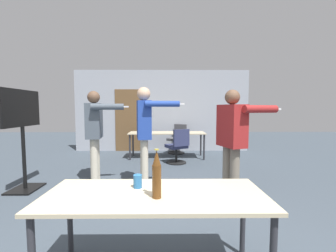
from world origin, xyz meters
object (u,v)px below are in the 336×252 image
(person_center_tall, at_px, (232,134))
(drink_cup, at_px, (138,181))
(person_right_polo, at_px, (95,127))
(tv_screen, at_px, (22,129))
(office_chair_far_right, at_px, (178,148))
(office_chair_near_pushed, at_px, (178,140))
(person_near_casual, at_px, (145,126))
(beer_bottle, at_px, (157,175))

(person_center_tall, relative_size, drink_cup, 15.02)
(person_right_polo, bearing_deg, tv_screen, -73.91)
(office_chair_far_right, height_order, office_chair_near_pushed, office_chair_near_pushed)
(tv_screen, height_order, drink_cup, tv_screen)
(tv_screen, bearing_deg, person_near_casual, -84.16)
(person_near_casual, bearing_deg, tv_screen, -94.32)
(office_chair_near_pushed, bearing_deg, office_chair_far_right, 120.00)
(tv_screen, distance_m, person_near_casual, 2.09)
(beer_bottle, bearing_deg, office_chair_near_pushed, 85.34)
(person_near_casual, height_order, drink_cup, person_near_casual)
(office_chair_far_right, bearing_deg, office_chair_near_pushed, 60.44)
(person_right_polo, relative_size, drink_cup, 15.43)
(office_chair_near_pushed, bearing_deg, person_near_casual, 108.80)
(person_near_casual, relative_size, office_chair_far_right, 2.00)
(tv_screen, relative_size, person_near_casual, 0.97)
(person_right_polo, distance_m, person_near_casual, 1.02)
(person_near_casual, xyz_separation_m, office_chair_near_pushed, (0.76, 3.03, -0.68))
(person_center_tall, distance_m, person_right_polo, 2.56)
(tv_screen, height_order, beer_bottle, tv_screen)
(drink_cup, bearing_deg, person_right_polo, 114.73)
(drink_cup, bearing_deg, person_near_casual, 93.70)
(person_right_polo, height_order, person_near_casual, person_near_casual)
(office_chair_near_pushed, xyz_separation_m, drink_cup, (-0.62, -5.21, 0.37))
(tv_screen, distance_m, office_chair_far_right, 3.39)
(person_center_tall, xyz_separation_m, beer_bottle, (-1.10, -1.79, -0.11))
(person_center_tall, bearing_deg, drink_cup, -58.00)
(person_center_tall, height_order, beer_bottle, person_center_tall)
(tv_screen, height_order, person_center_tall, tv_screen)
(office_chair_near_pushed, height_order, beer_bottle, beer_bottle)
(tv_screen, xyz_separation_m, office_chair_near_pushed, (2.84, 3.24, -0.65))
(office_chair_far_right, relative_size, beer_bottle, 2.39)
(person_near_casual, relative_size, beer_bottle, 4.77)
(person_right_polo, bearing_deg, person_center_tall, 62.20)
(office_chair_near_pushed, bearing_deg, person_center_tall, 133.12)
(beer_bottle, height_order, drink_cup, beer_bottle)
(person_center_tall, relative_size, office_chair_far_right, 1.89)
(person_right_polo, xyz_separation_m, drink_cup, (1.13, -2.45, -0.26))
(drink_cup, bearing_deg, tv_screen, 138.52)
(person_near_casual, height_order, office_chair_near_pushed, person_near_casual)
(person_center_tall, bearing_deg, beer_bottle, -50.52)
(office_chair_far_right, distance_m, beer_bottle, 4.07)
(tv_screen, xyz_separation_m, person_right_polo, (1.09, 0.48, -0.02))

